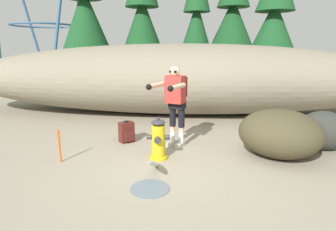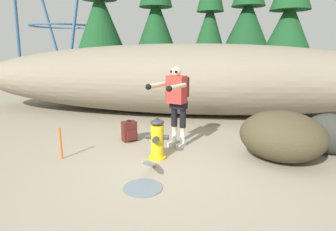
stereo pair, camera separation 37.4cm
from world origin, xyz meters
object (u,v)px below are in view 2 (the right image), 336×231
(utility_worker, at_px, (177,97))
(survey_stake, at_px, (61,143))
(fire_hydrant, at_px, (157,140))
(boulder_mid, at_px, (330,134))
(spare_backpack, at_px, (129,131))
(boulder_large, at_px, (282,136))

(utility_worker, distance_m, survey_stake, 2.35)
(fire_hydrant, xyz_separation_m, survey_stake, (-1.74, -0.30, -0.06))
(boulder_mid, bearing_deg, spare_backpack, 178.03)
(fire_hydrant, height_order, survey_stake, fire_hydrant)
(fire_hydrant, distance_m, spare_backpack, 1.20)
(utility_worker, bearing_deg, boulder_mid, 115.09)
(utility_worker, relative_size, survey_stake, 2.75)
(fire_hydrant, xyz_separation_m, spare_backpack, (-0.79, 0.89, -0.15))
(utility_worker, height_order, boulder_large, utility_worker)
(utility_worker, xyz_separation_m, survey_stake, (-2.02, -0.95, -0.75))
(fire_hydrant, distance_m, boulder_mid, 3.33)
(boulder_large, height_order, boulder_mid, boulder_large)
(fire_hydrant, distance_m, boulder_large, 2.27)
(utility_worker, xyz_separation_m, boulder_mid, (2.97, 0.10, -0.66))
(utility_worker, relative_size, boulder_large, 1.09)
(spare_backpack, distance_m, boulder_large, 3.11)
(survey_stake, bearing_deg, boulder_mid, 11.86)
(utility_worker, xyz_separation_m, spare_backpack, (-1.07, 0.24, -0.83))
(boulder_mid, height_order, survey_stake, boulder_mid)
(utility_worker, bearing_deg, spare_backpack, -79.49)
(utility_worker, height_order, spare_backpack, utility_worker)
(boulder_large, distance_m, survey_stake, 4.03)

